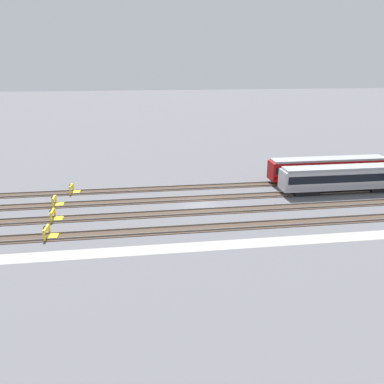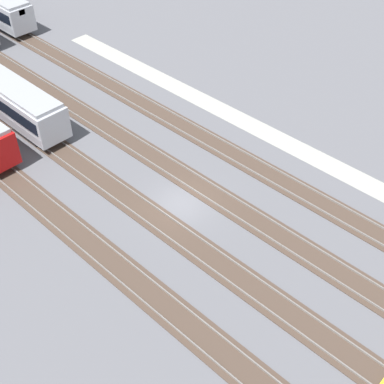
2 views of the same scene
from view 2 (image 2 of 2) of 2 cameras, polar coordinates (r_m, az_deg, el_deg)
name	(u,v)px [view 2 (image 2 of 2)]	position (r m, az deg, el deg)	size (l,w,h in m)	color
ground_plane	(181,204)	(38.36, -1.17, -1.27)	(400.00, 400.00, 0.00)	#5B5B60
service_walkway	(276,138)	(45.15, 8.96, 5.73)	(54.00, 2.00, 0.01)	#9E9E93
rail_track_nearest	(244,160)	(42.36, 5.54, 3.43)	(90.00, 2.23, 0.21)	#47382D
rail_track_near_inner	(203,188)	(39.58, 1.22, 0.44)	(90.00, 2.24, 0.21)	#47382D
rail_track_middle	(157,220)	(37.19, -3.71, -2.97)	(90.00, 2.24, 0.21)	#47382D
rail_track_far_inner	(105,256)	(35.25, -9.27, -6.78)	(90.00, 2.23, 0.21)	#47382D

